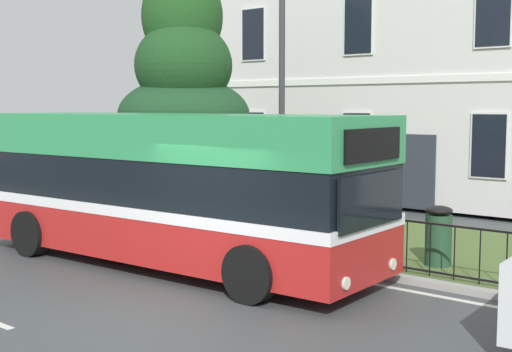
# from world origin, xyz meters

# --- Properties ---
(ground_plane) EXTENTS (60.00, 56.00, 0.18)m
(ground_plane) POSITION_xyz_m (0.00, 1.09, -0.02)
(ground_plane) COLOR #414648
(iron_verge_railing) EXTENTS (15.05, 0.04, 0.97)m
(iron_verge_railing) POSITION_xyz_m (-1.46, 4.40, 0.62)
(iron_verge_railing) COLOR black
(iron_verge_railing) RESTS_ON ground_plane
(evergreen_tree) EXTENTS (4.21, 4.21, 6.98)m
(evergreen_tree) POSITION_xyz_m (-6.55, 7.10, 3.03)
(evergreen_tree) COLOR #423328
(evergreen_tree) RESTS_ON ground_plane
(single_decker_bus) EXTENTS (9.01, 3.00, 2.99)m
(single_decker_bus) POSITION_xyz_m (-2.18, 2.41, 1.58)
(single_decker_bus) COLOR #B01F1D
(single_decker_bus) RESTS_ON ground_plane
(street_lamp_post) EXTENTS (0.36, 0.24, 6.56)m
(street_lamp_post) POSITION_xyz_m (-1.85, 5.59, 3.89)
(street_lamp_post) COLOR #333338
(street_lamp_post) RESTS_ON ground_plane
(litter_bin) EXTENTS (0.51, 0.51, 1.15)m
(litter_bin) POSITION_xyz_m (2.16, 5.28, 0.70)
(litter_bin) COLOR #23472D
(litter_bin) RESTS_ON ground_plane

